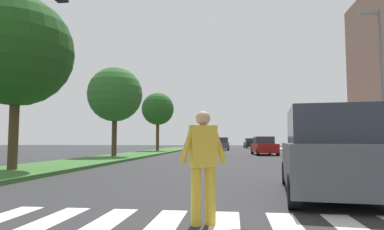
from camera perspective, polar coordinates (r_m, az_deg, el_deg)
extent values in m
plane|color=#2D2D30|center=(26.95, 5.75, -7.01)|extent=(140.00, 140.00, 0.00)
cube|color=silver|center=(5.82, -23.42, -16.31)|extent=(0.45, 2.20, 0.01)
cube|color=silver|center=(5.43, -14.81, -17.40)|extent=(0.45, 2.20, 0.01)
cube|color=silver|center=(5.18, -5.03, -18.17)|extent=(0.45, 2.20, 0.01)
cube|color=silver|center=(5.08, 5.50, -18.46)|extent=(0.45, 2.20, 0.01)
cube|color=silver|center=(5.13, 16.12, -18.15)|extent=(0.45, 2.20, 0.01)
cube|color=#386B2D|center=(26.25, -11.27, -6.86)|extent=(3.67, 64.00, 0.15)
cylinder|color=#4C3823|center=(14.71, -27.92, -1.67)|extent=(0.36, 0.36, 3.32)
sphere|color=#1E4C19|center=(15.12, -27.51, 9.60)|extent=(4.33, 4.33, 4.33)
cylinder|color=#4C3823|center=(24.98, -13.01, -3.02)|extent=(0.36, 0.36, 3.28)
sphere|color=#2D6628|center=(25.20, -12.90, 3.43)|extent=(3.96, 3.96, 3.96)
cylinder|color=#4C3823|center=(38.14, -5.85, -3.30)|extent=(0.36, 0.36, 3.61)
sphere|color=#23561E|center=(38.30, -5.81, 1.04)|extent=(3.64, 3.64, 3.64)
cube|color=#9E9991|center=(26.09, 24.16, -6.57)|extent=(3.00, 64.00, 0.15)
cylinder|color=slate|center=(18.71, 29.42, 4.35)|extent=(0.14, 0.14, 7.50)
cube|color=gray|center=(19.39, 27.59, 15.11)|extent=(0.90, 0.24, 0.16)
cylinder|color=gold|center=(5.18, 3.10, -13.44)|extent=(0.21, 0.21, 0.85)
cylinder|color=gold|center=(5.11, 0.70, -13.56)|extent=(0.21, 0.21, 0.85)
cube|color=gold|center=(5.08, 1.89, -5.29)|extent=(0.44, 0.37, 0.62)
cylinder|color=gold|center=(5.15, 4.45, -4.92)|extent=(0.28, 0.18, 0.58)
cylinder|color=gold|center=(5.01, -0.75, -4.95)|extent=(0.28, 0.18, 0.58)
sphere|color=tan|center=(5.09, 1.87, -0.56)|extent=(0.29, 0.29, 0.22)
cube|color=#474C51|center=(8.44, 22.01, -7.74)|extent=(2.41, 4.79, 0.96)
cube|color=#2D333D|center=(8.20, 22.07, -1.72)|extent=(1.95, 2.70, 0.79)
cylinder|color=black|center=(10.23, 15.62, -9.39)|extent=(0.29, 0.66, 0.64)
cylinder|color=black|center=(10.44, 25.33, -9.03)|extent=(0.29, 0.66, 0.64)
cylinder|color=black|center=(6.56, 16.85, -12.27)|extent=(0.29, 0.66, 0.64)
cube|color=maroon|center=(30.67, 12.11, -5.49)|extent=(2.11, 4.67, 0.77)
cube|color=#2D333D|center=(30.89, 12.02, -4.18)|extent=(1.72, 2.16, 0.63)
cylinder|color=black|center=(29.03, 14.31, -6.08)|extent=(0.26, 0.65, 0.64)
cylinder|color=black|center=(28.75, 11.08, -6.15)|extent=(0.26, 0.65, 0.64)
cylinder|color=black|center=(32.62, 13.04, -5.90)|extent=(0.26, 0.65, 0.64)
cylinder|color=black|center=(32.37, 10.16, -5.96)|extent=(0.26, 0.65, 0.64)
cube|color=#474C51|center=(45.71, 5.17, -5.15)|extent=(1.76, 4.18, 0.81)
cube|color=#2D333D|center=(45.50, 5.15, -4.22)|extent=(1.54, 1.89, 0.66)
cylinder|color=black|center=(47.39, 4.29, -5.50)|extent=(0.22, 0.64, 0.64)
cylinder|color=black|center=(47.33, 6.20, -5.49)|extent=(0.22, 0.64, 0.64)
cylinder|color=black|center=(44.12, 4.06, -5.58)|extent=(0.22, 0.64, 0.64)
cylinder|color=black|center=(44.06, 6.11, -5.57)|extent=(0.22, 0.64, 0.64)
cube|color=black|center=(59.05, 9.81, -4.93)|extent=(2.12, 4.20, 0.81)
cube|color=#2D333D|center=(59.25, 9.77, -4.22)|extent=(1.71, 1.96, 0.66)
cylinder|color=black|center=(57.61, 10.83, -5.24)|extent=(0.28, 0.66, 0.64)
cylinder|color=black|center=(57.39, 9.23, -5.26)|extent=(0.28, 0.66, 0.64)
cylinder|color=black|center=(60.74, 10.36, -5.19)|extent=(0.28, 0.66, 0.64)
cylinder|color=black|center=(60.52, 8.85, -5.22)|extent=(0.28, 0.66, 0.64)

